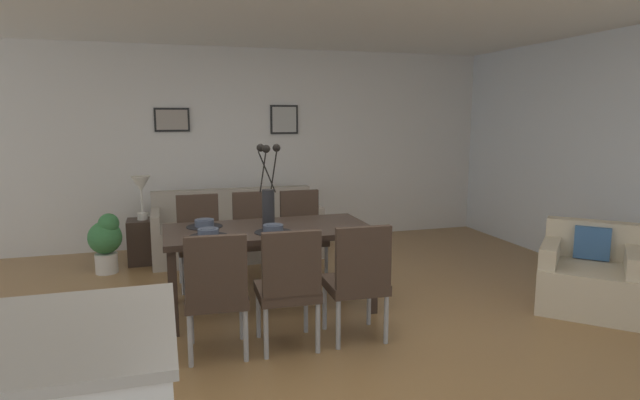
{
  "coord_description": "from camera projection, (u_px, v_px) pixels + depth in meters",
  "views": [
    {
      "loc": [
        -0.91,
        -3.78,
        1.71
      ],
      "look_at": [
        0.45,
        0.71,
        0.96
      ],
      "focal_mm": 29.22,
      "sensor_mm": 36.0,
      "label": 1
    }
  ],
  "objects": [
    {
      "name": "back_wall_panel",
      "position": [
        233.0,
        147.0,
        6.97
      ],
      "size": [
        9.0,
        0.1,
        2.6
      ],
      "primitive_type": "cube",
      "color": "silver",
      "rests_on": "ground"
    },
    {
      "name": "placemat_far_left",
      "position": [
        273.0,
        232.0,
        4.41
      ],
      "size": [
        0.32,
        0.32,
        0.01
      ],
      "primitive_type": "cylinder",
      "color": "black",
      "rests_on": "dining_table"
    },
    {
      "name": "placemat_near_left",
      "position": [
        208.0,
        236.0,
        4.25
      ],
      "size": [
        0.32,
        0.32,
        0.01
      ],
      "primitive_type": "cylinder",
      "color": "black",
      "rests_on": "dining_table"
    },
    {
      "name": "dining_chair_mid_right",
      "position": [
        302.0,
        230.0,
        5.58
      ],
      "size": [
        0.44,
        0.44,
        0.92
      ],
      "color": "#3D2D23",
      "rests_on": "ground"
    },
    {
      "name": "dining_chair_far_left",
      "position": [
        289.0,
        283.0,
        3.79
      ],
      "size": [
        0.46,
        0.46,
        0.92
      ],
      "color": "#3D2D23",
      "rests_on": "ground"
    },
    {
      "name": "side_window_wall",
      "position": [
        628.0,
        157.0,
        5.32
      ],
      "size": [
        0.1,
        6.3,
        2.6
      ],
      "primitive_type": "cube",
      "color": "white",
      "rests_on": "ground"
    },
    {
      "name": "dining_table",
      "position": [
        269.0,
        236.0,
        4.61
      ],
      "size": [
        1.8,
        0.89,
        0.74
      ],
      "color": "#33261E",
      "rests_on": "ground"
    },
    {
      "name": "armchair",
      "position": [
        589.0,
        277.0,
        4.68
      ],
      "size": [
        1.13,
        1.13,
        0.75
      ],
      "color": "beige",
      "rests_on": "ground"
    },
    {
      "name": "bowl_near_right",
      "position": [
        204.0,
        222.0,
        4.62
      ],
      "size": [
        0.17,
        0.17,
        0.07
      ],
      "color": "#475166",
      "rests_on": "dining_table"
    },
    {
      "name": "ground_plane",
      "position": [
        292.0,
        336.0,
        4.11
      ],
      "size": [
        9.0,
        9.0,
        0.0
      ],
      "primitive_type": "plane",
      "color": "olive"
    },
    {
      "name": "bowl_near_left",
      "position": [
        208.0,
        232.0,
        4.25
      ],
      "size": [
        0.17,
        0.17,
        0.07
      ],
      "color": "#475166",
      "rests_on": "dining_table"
    },
    {
      "name": "dining_chair_mid_left",
      "position": [
        358.0,
        276.0,
        3.95
      ],
      "size": [
        0.46,
        0.46,
        0.92
      ],
      "color": "#3D2D23",
      "rests_on": "ground"
    },
    {
      "name": "dining_chair_near_left",
      "position": [
        216.0,
        289.0,
        3.67
      ],
      "size": [
        0.47,
        0.47,
        0.92
      ],
      "color": "#3D2D23",
      "rests_on": "ground"
    },
    {
      "name": "dining_chair_near_right",
      "position": [
        199.0,
        236.0,
        5.27
      ],
      "size": [
        0.45,
        0.45,
        0.92
      ],
      "color": "#3D2D23",
      "rests_on": "ground"
    },
    {
      "name": "table_lamp",
      "position": [
        141.0,
        188.0,
        6.01
      ],
      "size": [
        0.22,
        0.22,
        0.51
      ],
      "color": "beige",
      "rests_on": "side_table"
    },
    {
      "name": "sofa",
      "position": [
        237.0,
        234.0,
        6.43
      ],
      "size": [
        2.0,
        0.84,
        0.8
      ],
      "color": "#A89E8E",
      "rests_on": "ground"
    },
    {
      "name": "dining_chair_far_right",
      "position": [
        255.0,
        232.0,
        5.46
      ],
      "size": [
        0.45,
        0.45,
        0.92
      ],
      "color": "#3D2D23",
      "rests_on": "ground"
    },
    {
      "name": "framed_picture_center",
      "position": [
        284.0,
        120.0,
        7.04
      ],
      "size": [
        0.38,
        0.03,
        0.39
      ],
      "color": "black"
    },
    {
      "name": "framed_picture_left",
      "position": [
        172.0,
        120.0,
        6.63
      ],
      "size": [
        0.44,
        0.03,
        0.3
      ],
      "color": "black"
    },
    {
      "name": "potted_plant",
      "position": [
        106.0,
        240.0,
        5.7
      ],
      "size": [
        0.36,
        0.36,
        0.67
      ],
      "color": "silver",
      "rests_on": "ground"
    },
    {
      "name": "bowl_far_left",
      "position": [
        273.0,
        228.0,
        4.4
      ],
      "size": [
        0.17,
        0.17,
        0.07
      ],
      "color": "#475166",
      "rests_on": "dining_table"
    },
    {
      "name": "placemat_near_right",
      "position": [
        205.0,
        226.0,
        4.63
      ],
      "size": [
        0.32,
        0.32,
        0.01
      ],
      "primitive_type": "cylinder",
      "color": "black",
      "rests_on": "dining_table"
    },
    {
      "name": "side_table",
      "position": [
        144.0,
        241.0,
        6.11
      ],
      "size": [
        0.36,
        0.36,
        0.52
      ],
      "primitive_type": "cube",
      "color": "#33261E",
      "rests_on": "ground"
    },
    {
      "name": "centerpiece_vase",
      "position": [
        268.0,
        196.0,
        4.55
      ],
      "size": [
        0.21,
        0.23,
        0.73
      ],
      "color": "#232326",
      "rests_on": "dining_table"
    }
  ]
}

